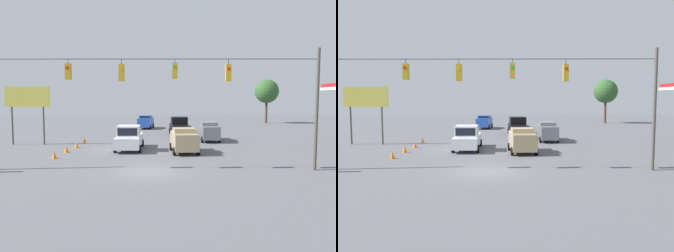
# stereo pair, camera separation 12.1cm
# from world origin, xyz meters

# --- Properties ---
(ground_plane) EXTENTS (140.00, 140.00, 0.00)m
(ground_plane) POSITION_xyz_m (0.00, 0.00, 0.00)
(ground_plane) COLOR #56565B
(overhead_signal_span) EXTENTS (20.57, 0.38, 7.40)m
(overhead_signal_span) POSITION_xyz_m (-0.01, -0.32, 4.74)
(overhead_signal_span) COLOR #4C473D
(overhead_signal_span) RESTS_ON ground_plane
(sedan_grey_oncoming_far) EXTENTS (2.03, 4.54, 1.96)m
(sedan_grey_oncoming_far) POSITION_xyz_m (-5.37, -14.20, 1.02)
(sedan_grey_oncoming_far) COLOR slate
(sedan_grey_oncoming_far) RESTS_ON ground_plane
(sedan_blue_withflow_deep) EXTENTS (2.30, 4.51, 1.91)m
(sedan_blue_withflow_deep) POSITION_xyz_m (2.15, -28.29, 1.00)
(sedan_blue_withflow_deep) COLOR #234CB2
(sedan_blue_withflow_deep) RESTS_ON ground_plane
(sedan_tan_crossing_near) EXTENTS (2.37, 4.06, 2.00)m
(sedan_tan_crossing_near) POSITION_xyz_m (-2.47, -6.79, 1.04)
(sedan_tan_crossing_near) COLOR tan
(sedan_tan_crossing_near) RESTS_ON ground_plane
(pickup_truck_white_withflow_mid) EXTENTS (2.30, 5.41, 2.12)m
(pickup_truck_white_withflow_mid) POSITION_xyz_m (2.15, -8.32, 0.98)
(pickup_truck_white_withflow_mid) COLOR silver
(pickup_truck_white_withflow_mid) RESTS_ON ground_plane
(pickup_truck_black_oncoming_deep) EXTENTS (2.66, 5.47, 2.12)m
(pickup_truck_black_oncoming_deep) POSITION_xyz_m (-2.55, -20.30, 0.98)
(pickup_truck_black_oncoming_deep) COLOR black
(pickup_truck_black_oncoming_deep) RESTS_ON ground_plane
(traffic_cone_nearest) EXTENTS (0.37, 0.37, 0.56)m
(traffic_cone_nearest) POSITION_xyz_m (7.09, -4.01, 0.28)
(traffic_cone_nearest) COLOR orange
(traffic_cone_nearest) RESTS_ON ground_plane
(traffic_cone_second) EXTENTS (0.37, 0.37, 0.56)m
(traffic_cone_second) POSITION_xyz_m (7.08, -6.79, 0.28)
(traffic_cone_second) COLOR orange
(traffic_cone_second) RESTS_ON ground_plane
(traffic_cone_third) EXTENTS (0.37, 0.37, 0.56)m
(traffic_cone_third) POSITION_xyz_m (6.98, -9.37, 0.28)
(traffic_cone_third) COLOR orange
(traffic_cone_third) RESTS_ON ground_plane
(traffic_cone_fourth) EXTENTS (0.37, 0.37, 0.56)m
(traffic_cone_fourth) POSITION_xyz_m (6.95, -11.99, 0.28)
(traffic_cone_fourth) COLOR orange
(traffic_cone_fourth) RESTS_ON ground_plane
(roadside_billboard) EXTENTS (4.27, 0.16, 5.51)m
(roadside_billboard) POSITION_xyz_m (12.17, -11.51, 4.12)
(roadside_billboard) COLOR #4C473D
(roadside_billboard) RESTS_ON ground_plane
(tree_horizon_left) EXTENTS (4.19, 4.19, 7.77)m
(tree_horizon_left) POSITION_xyz_m (-18.63, -39.00, 5.64)
(tree_horizon_left) COLOR #4C3823
(tree_horizon_left) RESTS_ON ground_plane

